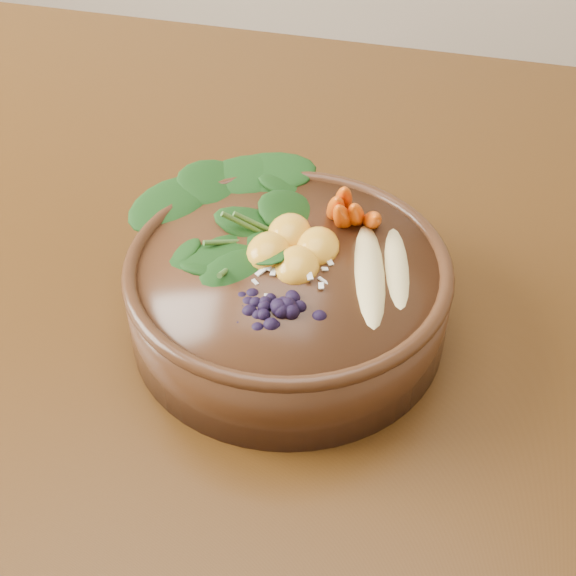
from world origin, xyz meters
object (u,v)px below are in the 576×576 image
object	(u,v)px
dining_table	(116,268)
kale_heap	(249,200)
mandarin_cluster	(293,237)
blueberry_pile	(281,293)
stoneware_bowl	(288,297)
carrot_cluster	(357,181)
banana_halves	(384,258)

from	to	relation	value
dining_table	kale_heap	size ratio (longest dim) A/B	9.00
kale_heap	mandarin_cluster	xyz separation A→B (m)	(0.05, -0.03, -0.01)
mandarin_cluster	blueberry_pile	world-z (taller)	blueberry_pile
dining_table	mandarin_cluster	bearing A→B (deg)	-26.29
stoneware_bowl	kale_heap	bearing A→B (deg)	133.30
stoneware_bowl	carrot_cluster	distance (m)	0.11
kale_heap	carrot_cluster	bearing A→B (deg)	16.94
kale_heap	blueberry_pile	bearing A→B (deg)	-61.77
dining_table	stoneware_bowl	distance (m)	0.30
kale_heap	banana_halves	size ratio (longest dim) A/B	1.14
mandarin_cluster	blueberry_pile	bearing A→B (deg)	-82.84
stoneware_bowl	blueberry_pile	world-z (taller)	blueberry_pile
banana_halves	stoneware_bowl	bearing A→B (deg)	-177.26
blueberry_pile	kale_heap	bearing A→B (deg)	118.23
banana_halves	mandarin_cluster	distance (m)	0.08
kale_heap	carrot_cluster	world-z (taller)	carrot_cluster
mandarin_cluster	dining_table	bearing A→B (deg)	153.71
stoneware_bowl	mandarin_cluster	distance (m)	0.05
dining_table	carrot_cluster	xyz separation A→B (m)	(0.28, -0.06, 0.20)
dining_table	mandarin_cluster	size ratio (longest dim) A/B	18.59
dining_table	banana_halves	world-z (taller)	banana_halves
stoneware_bowl	kale_heap	distance (m)	0.09
dining_table	blueberry_pile	bearing A→B (deg)	-37.57
stoneware_bowl	banana_halves	xyz separation A→B (m)	(0.08, 0.01, 0.05)
stoneware_bowl	banana_halves	distance (m)	0.09
dining_table	kale_heap	world-z (taller)	kale_heap
kale_heap	mandarin_cluster	bearing A→B (deg)	-35.36
carrot_cluster	mandarin_cluster	bearing A→B (deg)	-129.81
blueberry_pile	dining_table	bearing A→B (deg)	142.43
banana_halves	carrot_cluster	bearing A→B (deg)	113.06
banana_halves	mandarin_cluster	bearing A→B (deg)	170.25
carrot_cluster	mandarin_cluster	size ratio (longest dim) A/B	0.87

